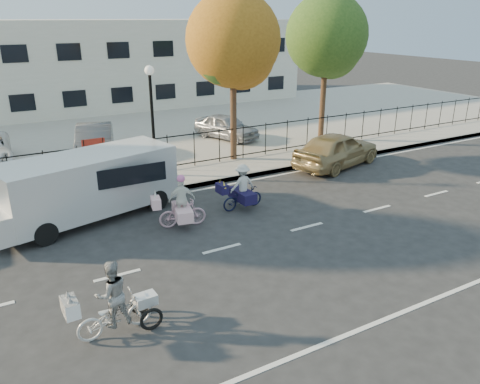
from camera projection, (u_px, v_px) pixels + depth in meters
ground at (222, 249)px, 13.30m from camera, size 120.00×120.00×0.00m
road_markings at (222, 249)px, 13.30m from camera, size 60.00×9.52×0.01m
curb at (160, 192)px, 17.39m from camera, size 60.00×0.10×0.15m
sidewalk at (150, 184)px, 18.25m from camera, size 60.00×2.20×0.15m
parking_lot at (96, 136)px, 25.51m from camera, size 60.00×15.60×0.15m
iron_fence at (140, 156)px, 18.86m from camera, size 58.00×0.06×1.50m
building at (57, 65)px, 32.64m from camera, size 34.00×10.00×6.00m
lamppost at (151, 102)px, 17.98m from camera, size 0.36×0.36×4.33m
street_sign at (94, 153)px, 17.50m from camera, size 0.85×0.06×1.80m
zebra_trike at (114, 306)px, 9.57m from camera, size 1.92×0.74×1.65m
unicorn_bike at (181, 208)px, 14.50m from camera, size 1.73×1.23×1.71m
bull_bike at (242, 191)px, 15.88m from camera, size 1.70×1.16×1.58m
white_van at (86, 184)px, 14.92m from camera, size 6.35×3.29×2.12m
gold_sedan at (337, 149)px, 20.35m from camera, size 4.85×2.95×1.54m
pedestrian at (2, 186)px, 15.46m from camera, size 0.67×0.54×1.60m
lot_car_c at (95, 141)px, 21.26m from camera, size 2.67×4.68×1.46m
lot_car_d at (226, 127)px, 24.51m from camera, size 2.67×4.00×1.27m
tree_mid at (235, 45)px, 19.57m from camera, size 3.97×3.97×7.28m
tree_east at (328, 40)px, 22.83m from camera, size 4.00×4.00×7.34m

